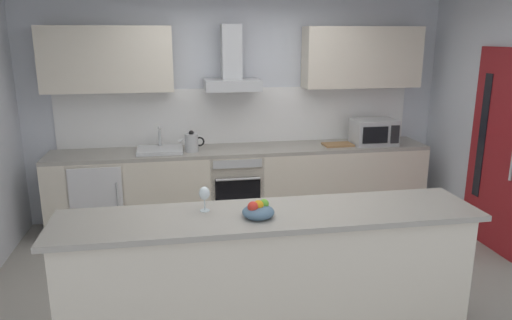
{
  "coord_description": "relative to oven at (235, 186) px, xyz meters",
  "views": [
    {
      "loc": [
        -0.76,
        -3.82,
        2.16
      ],
      "look_at": [
        -0.04,
        0.35,
        1.05
      ],
      "focal_mm": 33.46,
      "sensor_mm": 36.0,
      "label": 1
    }
  ],
  "objects": [
    {
      "name": "ground",
      "position": [
        0.1,
        -1.44,
        -0.47
      ],
      "size": [
        5.94,
        4.58,
        0.02
      ],
      "primitive_type": "cube",
      "color": "gray"
    },
    {
      "name": "fruit_bowl",
      "position": [
        -0.13,
        -2.28,
        0.55
      ],
      "size": [
        0.22,
        0.22,
        0.13
      ],
      "color": "slate",
      "rests_on": "counter_island"
    },
    {
      "name": "oven",
      "position": [
        0.0,
        0.0,
        0.0
      ],
      "size": [
        0.6,
        0.62,
        0.8
      ],
      "color": "slate",
      "rests_on": "ground"
    },
    {
      "name": "backsplash_tile",
      "position": [
        0.1,
        0.33,
        0.77
      ],
      "size": [
        4.2,
        0.02,
        0.66
      ],
      "primitive_type": "cube",
      "color": "white"
    },
    {
      "name": "counter_island",
      "position": [
        -0.03,
        -2.21,
        0.03
      ],
      "size": [
        2.97,
        0.64,
        0.96
      ],
      "color": "beige",
      "rests_on": "ground"
    },
    {
      "name": "microwave",
      "position": [
        1.67,
        -0.03,
        0.59
      ],
      "size": [
        0.5,
        0.38,
        0.3
      ],
      "color": "#B7BABC",
      "rests_on": "counter_back"
    },
    {
      "name": "wine_glass",
      "position": [
        -0.48,
        -2.1,
        0.63
      ],
      "size": [
        0.08,
        0.08,
        0.18
      ],
      "color": "silver",
      "rests_on": "counter_island"
    },
    {
      "name": "side_door",
      "position": [
        2.56,
        -1.06,
        0.57
      ],
      "size": [
        0.08,
        0.85,
        2.05
      ],
      "color": "maroon",
      "rests_on": "ground"
    },
    {
      "name": "counter_back",
      "position": [
        0.1,
        0.03,
        -0.01
      ],
      "size": [
        4.34,
        0.6,
        0.9
      ],
      "color": "beige",
      "rests_on": "ground"
    },
    {
      "name": "chopping_board",
      "position": [
        1.23,
        -0.02,
        0.45
      ],
      "size": [
        0.35,
        0.23,
        0.02
      ],
      "primitive_type": "cube",
      "rotation": [
        0.0,
        0.0,
        0.03
      ],
      "color": "#9E7247",
      "rests_on": "counter_back"
    },
    {
      "name": "upper_cabinets",
      "position": [
        0.1,
        0.18,
        1.45
      ],
      "size": [
        4.29,
        0.32,
        0.7
      ],
      "color": "beige"
    },
    {
      "name": "wall_back",
      "position": [
        0.1,
        0.41,
        0.84
      ],
      "size": [
        5.94,
        0.12,
        2.6
      ],
      "primitive_type": "cube",
      "color": "silver",
      "rests_on": "ground"
    },
    {
      "name": "kettle",
      "position": [
        -0.48,
        -0.03,
        0.55
      ],
      "size": [
        0.29,
        0.15,
        0.24
      ],
      "color": "#B7BABC",
      "rests_on": "counter_back"
    },
    {
      "name": "range_hood",
      "position": [
        -0.0,
        0.13,
        1.33
      ],
      "size": [
        0.62,
        0.45,
        0.72
      ],
      "color": "#B7BABC"
    },
    {
      "name": "sink",
      "position": [
        -0.83,
        0.01,
        0.47
      ],
      "size": [
        0.5,
        0.4,
        0.26
      ],
      "color": "silver",
      "rests_on": "counter_back"
    },
    {
      "name": "refrigerator",
      "position": [
        -1.51,
        -0.0,
        -0.03
      ],
      "size": [
        0.58,
        0.6,
        0.85
      ],
      "color": "white",
      "rests_on": "ground"
    }
  ]
}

